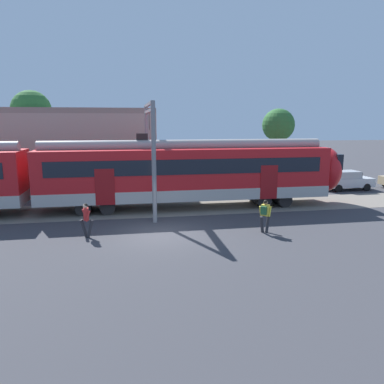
# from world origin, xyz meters

# --- Properties ---
(ground_plane) EXTENTS (160.00, 160.00, 0.00)m
(ground_plane) POSITION_xyz_m (0.00, 0.00, 0.00)
(ground_plane) COLOR #38383D
(track_bed) EXTENTS (80.00, 4.40, 0.01)m
(track_bed) POSITION_xyz_m (-8.83, 5.63, 0.01)
(track_bed) COLOR slate
(track_bed) RESTS_ON ground
(commuter_train) EXTENTS (38.05, 3.07, 4.73)m
(commuter_train) POSITION_xyz_m (-6.34, 5.63, 2.25)
(commuter_train) COLOR #B7B2AD
(commuter_train) RESTS_ON ground
(pedestrian_red) EXTENTS (0.66, 0.53, 1.67)m
(pedestrian_red) POSITION_xyz_m (-3.48, 0.30, 0.96)
(pedestrian_red) COLOR #28282D
(pedestrian_red) RESTS_ON ground
(pedestrian_yellow) EXTENTS (0.68, 0.50, 1.67)m
(pedestrian_yellow) POSITION_xyz_m (5.15, -0.45, 0.99)
(pedestrian_yellow) COLOR #28282D
(pedestrian_yellow) RESTS_ON ground
(parked_car_silver) EXTENTS (4.05, 1.84, 1.54)m
(parked_car_silver) POSITION_xyz_m (15.87, 9.49, 0.78)
(parked_car_silver) COLOR #B7BABF
(parked_car_silver) RESTS_ON ground
(catenary_gantry) EXTENTS (0.24, 6.64, 6.53)m
(catenary_gantry) POSITION_xyz_m (-0.07, 5.63, 4.31)
(catenary_gantry) COLOR gray
(catenary_gantry) RESTS_ON ground
(background_building) EXTENTS (17.17, 5.00, 9.20)m
(background_building) POSITION_xyz_m (-7.85, 12.80, 3.21)
(background_building) COLOR gray
(background_building) RESTS_ON ground
(street_tree_right) EXTENTS (2.96, 2.96, 6.58)m
(street_tree_right) POSITION_xyz_m (12.30, 15.30, 5.05)
(street_tree_right) COLOR brown
(street_tree_right) RESTS_ON ground
(street_tree_left) EXTENTS (3.05, 3.05, 7.81)m
(street_tree_left) POSITION_xyz_m (-8.65, 13.91, 6.22)
(street_tree_left) COLOR brown
(street_tree_left) RESTS_ON ground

